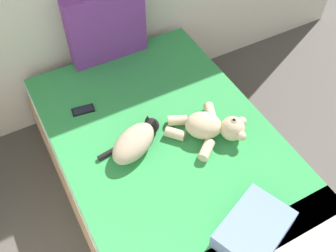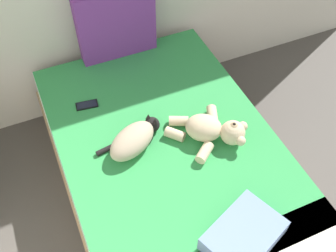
{
  "view_description": "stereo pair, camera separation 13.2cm",
  "coord_description": "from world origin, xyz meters",
  "px_view_note": "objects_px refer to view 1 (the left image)",
  "views": [
    {
      "loc": [
        0.69,
        1.42,
        2.55
      ],
      "look_at": [
        1.45,
        2.81,
        0.66
      ],
      "focal_mm": 42.33,
      "sensor_mm": 36.0,
      "label": 1
    },
    {
      "loc": [
        0.81,
        1.36,
        2.55
      ],
      "look_at": [
        1.45,
        2.81,
        0.66
      ],
      "focal_mm": 42.33,
      "sensor_mm": 36.0,
      "label": 2
    }
  ],
  "objects_px": {
    "cat": "(135,141)",
    "throw_pillow": "(254,229)",
    "teddy_bear": "(212,127)",
    "patterned_cushion": "(106,26)",
    "cell_phone": "(83,110)",
    "bed": "(170,169)"
  },
  "relations": [
    {
      "from": "cat",
      "to": "throw_pillow",
      "type": "height_order",
      "value": "cat"
    },
    {
      "from": "patterned_cushion",
      "to": "throw_pillow",
      "type": "xyz_separation_m",
      "value": [
        0.09,
        -1.7,
        -0.21
      ]
    },
    {
      "from": "bed",
      "to": "patterned_cushion",
      "type": "relative_size",
      "value": 3.65
    },
    {
      "from": "bed",
      "to": "cell_phone",
      "type": "distance_m",
      "value": 0.71
    },
    {
      "from": "bed",
      "to": "teddy_bear",
      "type": "distance_m",
      "value": 0.45
    },
    {
      "from": "cat",
      "to": "patterned_cushion",
      "type": "bearing_deg",
      "value": 76.89
    },
    {
      "from": "cell_phone",
      "to": "cat",
      "type": "bearing_deg",
      "value": -68.8
    },
    {
      "from": "patterned_cushion",
      "to": "throw_pillow",
      "type": "bearing_deg",
      "value": -86.95
    },
    {
      "from": "teddy_bear",
      "to": "cell_phone",
      "type": "xyz_separation_m",
      "value": [
        -0.65,
        0.58,
        -0.07
      ]
    },
    {
      "from": "bed",
      "to": "patterned_cushion",
      "type": "distance_m",
      "value": 1.11
    },
    {
      "from": "throw_pillow",
      "to": "bed",
      "type": "bearing_deg",
      "value": 97.25
    },
    {
      "from": "teddy_bear",
      "to": "cell_phone",
      "type": "distance_m",
      "value": 0.87
    },
    {
      "from": "patterned_cushion",
      "to": "bed",
      "type": "bearing_deg",
      "value": -90.22
    },
    {
      "from": "teddy_bear",
      "to": "cat",
      "type": "bearing_deg",
      "value": 165.18
    },
    {
      "from": "teddy_bear",
      "to": "throw_pillow",
      "type": "bearing_deg",
      "value": -104.01
    },
    {
      "from": "cat",
      "to": "cell_phone",
      "type": "xyz_separation_m",
      "value": [
        -0.18,
        0.46,
        -0.07
      ]
    },
    {
      "from": "patterned_cushion",
      "to": "throw_pillow",
      "type": "height_order",
      "value": "patterned_cushion"
    },
    {
      "from": "bed",
      "to": "cat",
      "type": "distance_m",
      "value": 0.42
    },
    {
      "from": "cell_phone",
      "to": "throw_pillow",
      "type": "bearing_deg",
      "value": -69.25
    },
    {
      "from": "cat",
      "to": "throw_pillow",
      "type": "bearing_deg",
      "value": -69.51
    },
    {
      "from": "patterned_cushion",
      "to": "cat",
      "type": "xyz_separation_m",
      "value": [
        -0.21,
        -0.9,
        -0.2
      ]
    },
    {
      "from": "patterned_cushion",
      "to": "cell_phone",
      "type": "relative_size",
      "value": 3.65
    }
  ]
}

